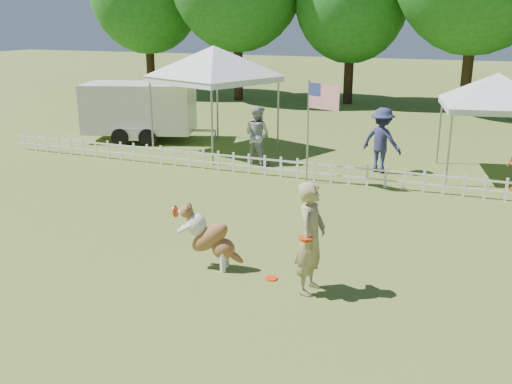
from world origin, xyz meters
TOP-DOWN VIEW (x-y plane):
  - ground at (0.00, 0.00)m, footprint 120.00×120.00m
  - picket_fence at (0.00, 7.00)m, footprint 22.00×0.08m
  - handler at (1.64, 0.39)m, footprint 0.49×0.72m
  - dog at (-0.29, 0.59)m, footprint 1.21×0.57m
  - frisbee_on_turf at (0.89, 0.57)m, footprint 0.25×0.25m
  - canopy_tent_left at (-4.59, 9.55)m, footprint 4.34×4.34m
  - canopy_tent_right at (4.28, 9.37)m, footprint 3.26×3.26m
  - cargo_trailer at (-7.90, 9.94)m, footprint 5.38×3.65m
  - flag_pole at (-0.38, 6.72)m, footprint 1.04×0.53m
  - spectator_a at (-2.47, 8.22)m, footprint 1.05×0.92m
  - spectator_b at (1.31, 8.66)m, footprint 1.41×1.10m
  - tree_center_left at (-3.00, 22.50)m, footprint 6.00×6.00m

SIDE VIEW (x-z plane):
  - ground at x=0.00m, z-range 0.00..0.00m
  - frisbee_on_turf at x=0.89m, z-range 0.00..0.02m
  - picket_fence at x=0.00m, z-range 0.00..0.60m
  - dog at x=-0.29m, z-range 0.00..1.21m
  - spectator_a at x=-2.47m, z-range 0.00..1.83m
  - handler at x=1.64m, z-range 0.00..1.91m
  - spectator_b at x=1.31m, z-range 0.00..1.92m
  - cargo_trailer at x=-7.90m, z-range 0.00..2.18m
  - flag_pole at x=-0.38m, z-range 0.00..2.83m
  - canopy_tent_right at x=4.28m, z-range 0.00..2.90m
  - canopy_tent_left at x=-4.59m, z-range 0.00..3.46m
  - tree_center_left at x=-3.00m, z-range 0.00..9.80m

